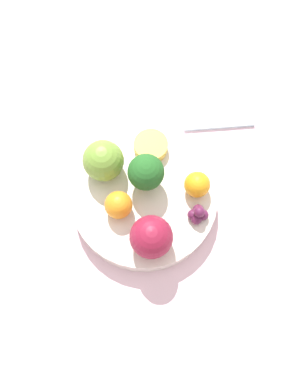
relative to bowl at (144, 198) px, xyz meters
name	(u,v)px	position (x,y,z in m)	size (l,w,h in m)	color
ground_plane	(144,205)	(0.00, 0.00, -0.04)	(6.00, 6.00, 0.00)	gray
table_surface	(144,203)	(0.00, 0.00, -0.03)	(1.20, 1.20, 0.02)	silver
bowl	(144,198)	(0.00, 0.00, 0.00)	(0.23, 0.23, 0.03)	silver
broccoli	(144,172)	(0.00, -0.02, 0.06)	(0.05, 0.05, 0.07)	#8CB76B
apple_red	(103,161)	(0.07, -0.03, 0.05)	(0.06, 0.06, 0.06)	olive
apple_green	(151,237)	(-0.02, 0.07, 0.05)	(0.06, 0.06, 0.06)	maroon
orange_front	(197,185)	(-0.08, -0.02, 0.04)	(0.04, 0.04, 0.04)	orange
orange_back	(118,205)	(0.03, 0.03, 0.04)	(0.04, 0.04, 0.04)	orange
grape_cluster	(198,214)	(-0.08, 0.02, 0.03)	(0.03, 0.03, 0.03)	#5B1E42
small_cup	(149,146)	(0.00, -0.08, 0.03)	(0.05, 0.05, 0.02)	#F4CC4C
napkin	(214,96)	(-0.10, -0.22, -0.01)	(0.15, 0.16, 0.01)	silver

